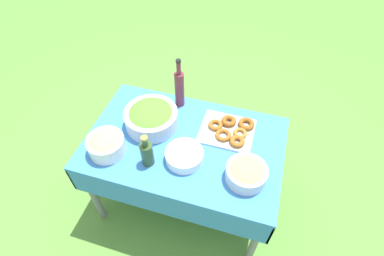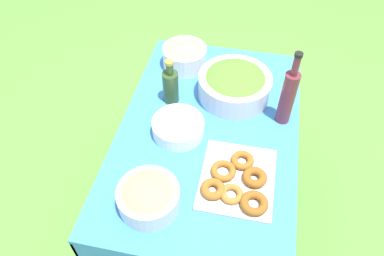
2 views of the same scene
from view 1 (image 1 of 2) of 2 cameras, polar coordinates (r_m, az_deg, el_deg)
ground_plane at (r=2.56m, az=-1.16°, el=-12.87°), size 14.00×14.00×0.00m
picnic_table at (r=2.03m, az=-1.43°, el=-4.45°), size 1.28×0.82×0.73m
salad_bowl at (r=2.02m, az=-7.79°, el=2.11°), size 0.36×0.36×0.14m
pasta_bowl at (r=1.93m, az=-16.06°, el=-2.94°), size 0.23×0.23×0.13m
donut_platter at (r=2.00m, az=7.22°, el=-0.40°), size 0.36×0.30×0.05m
plate_stack at (r=1.84m, az=-1.48°, el=-5.31°), size 0.24×0.24×0.07m
olive_oil_bottle at (r=1.80m, az=-8.59°, el=-4.71°), size 0.08×0.08×0.24m
wine_bottle at (r=2.09m, az=-2.41°, el=7.63°), size 0.07×0.07×0.39m
bread_bowl at (r=1.77m, az=10.33°, el=-8.36°), size 0.24×0.24×0.11m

